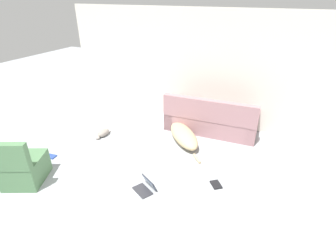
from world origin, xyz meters
name	(u,v)px	position (x,y,z in m)	size (l,w,h in m)	color
ground_plane	(93,226)	(0.00, 0.00, 0.00)	(20.00, 20.00, 0.00)	#999EA3
wall_back	(196,68)	(0.00, 3.89, 1.31)	(6.87, 0.06, 2.62)	silver
couch	(211,121)	(0.61, 3.38, 0.28)	(2.10, 0.90, 0.88)	#A3757A
dog	(182,133)	(0.16, 2.76, 0.15)	(1.31, 1.37, 0.32)	tan
cat	(103,133)	(-1.48, 2.11, 0.08)	(0.20, 0.48, 0.16)	gray
laptop_open	(147,186)	(0.29, 0.99, 0.07)	(0.43, 0.41, 0.21)	#2D2D33
book_black	(216,185)	(1.29, 1.58, 0.01)	(0.25, 0.26, 0.02)	black
book_blue	(51,156)	(-1.89, 0.99, 0.01)	(0.22, 0.16, 0.02)	#28428E
side_chair	(23,168)	(-1.66, 0.27, 0.29)	(0.82, 0.87, 0.90)	#4C754C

